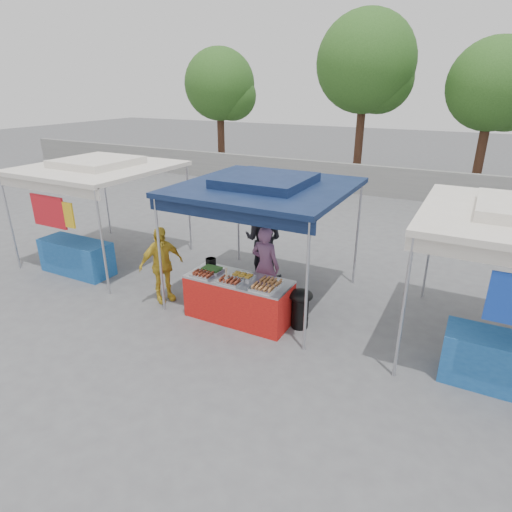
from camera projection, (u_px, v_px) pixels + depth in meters
The scene contains 23 objects.
ground_plane at pixel (242, 316), 8.35m from camera, with size 80.00×80.00×0.00m, color #58595B.
back_wall at pixel (377, 181), 17.16m from camera, with size 40.00×0.25×1.20m, color gray.
main_canopy at pixel (265, 186), 8.26m from camera, with size 3.20×3.20×2.57m.
neighbor_stall_left at pixel (89, 202), 10.17m from camera, with size 3.20×3.20×2.57m.
tree_0 at pixel (223, 88), 21.11m from camera, with size 3.51×3.45×5.93m.
tree_1 at pixel (369, 67), 18.01m from camera, with size 4.16×4.16×7.14m.
tree_2 at pixel (497, 89), 16.21m from camera, with size 3.51×3.45×5.92m.
vendor_table at pixel (239, 299), 8.11m from camera, with size 2.00×0.80×0.85m.
food_tray_fl at pixel (203, 274), 8.03m from camera, with size 0.42×0.30×0.07m.
food_tray_fm at pixel (230, 281), 7.77m from camera, with size 0.42×0.30×0.07m.
food_tray_fr at pixel (262, 288), 7.49m from camera, with size 0.42×0.30×0.07m.
food_tray_bl at pixel (212, 269), 8.25m from camera, with size 0.42×0.30×0.07m.
food_tray_bm at pixel (243, 275), 7.99m from camera, with size 0.42×0.30×0.07m.
food_tray_br at pixel (270, 282), 7.73m from camera, with size 0.42×0.30×0.07m.
cooking_pot at pixel (211, 261), 8.56m from camera, with size 0.21×0.21×0.12m, color black.
skewer_cup at pixel (226, 280), 7.74m from camera, with size 0.09×0.09×0.11m, color #B9B9C0.
wok_burner at pixel (300, 305), 7.82m from camera, with size 0.45×0.45×0.76m.
crate_left at pixel (233, 291), 9.02m from camera, with size 0.50×0.35×0.30m, color #1339A0.
crate_right at pixel (260, 303), 8.56m from camera, with size 0.46×0.32×0.28m, color #1339A0.
crate_stacked at pixel (260, 291), 8.45m from camera, with size 0.45×0.31×0.27m, color #1339A0.
vendor_woman at pixel (265, 266), 8.52m from camera, with size 0.61×0.40×1.67m, color #87567E.
helper_man at pixel (263, 240), 9.72m from camera, with size 0.90×0.70×1.85m, color black.
customer_person at pixel (161, 265), 8.68m from camera, with size 0.94×0.39×1.61m, color gold.
Camera 1 is at (3.66, -6.34, 4.21)m, focal length 30.00 mm.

